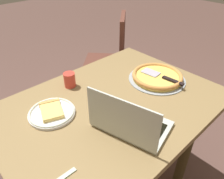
# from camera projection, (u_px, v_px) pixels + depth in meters

# --- Properties ---
(dining_table) EXTENTS (1.20, 0.87, 0.75)m
(dining_table) POSITION_uv_depth(u_px,v_px,m) (112.00, 117.00, 1.23)
(dining_table) COLOR olive
(dining_table) RESTS_ON ground_plane
(laptop) EXTENTS (0.30, 0.38, 0.22)m
(laptop) POSITION_uv_depth(u_px,v_px,m) (129.00, 122.00, 0.98)
(laptop) COLOR #B5BBB1
(laptop) RESTS_ON dining_table
(pizza_plate) EXTENTS (0.23, 0.23, 0.04)m
(pizza_plate) POSITION_uv_depth(u_px,v_px,m) (52.00, 112.00, 1.08)
(pizza_plate) COLOR silver
(pizza_plate) RESTS_ON dining_table
(pizza_tray) EXTENTS (0.35, 0.35, 0.04)m
(pizza_tray) POSITION_uv_depth(u_px,v_px,m) (157.00, 77.00, 1.35)
(pizza_tray) COLOR #959FA6
(pizza_tray) RESTS_ON dining_table
(drink_cup) EXTENTS (0.07, 0.07, 0.09)m
(drink_cup) POSITION_uv_depth(u_px,v_px,m) (70.00, 80.00, 1.28)
(drink_cup) COLOR red
(drink_cup) RESTS_ON dining_table
(chair_near) EXTENTS (0.55, 0.55, 0.93)m
(chair_near) POSITION_uv_depth(u_px,v_px,m) (112.00, 57.00, 2.13)
(chair_near) COLOR brown
(chair_near) RESTS_ON ground_plane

